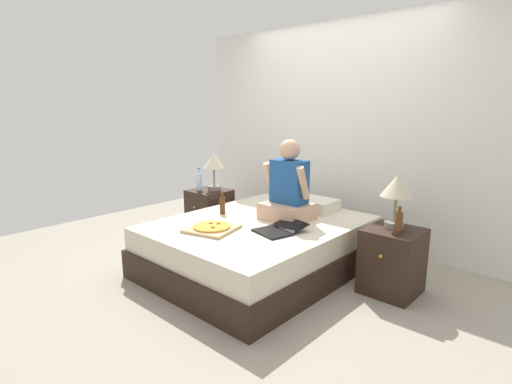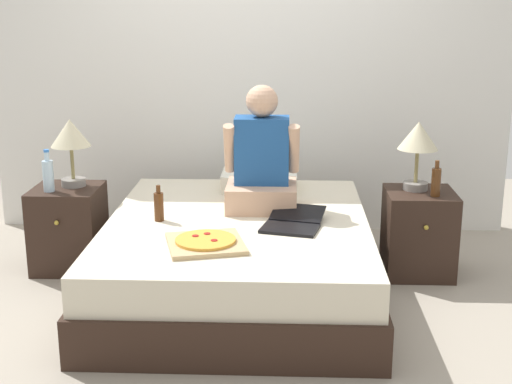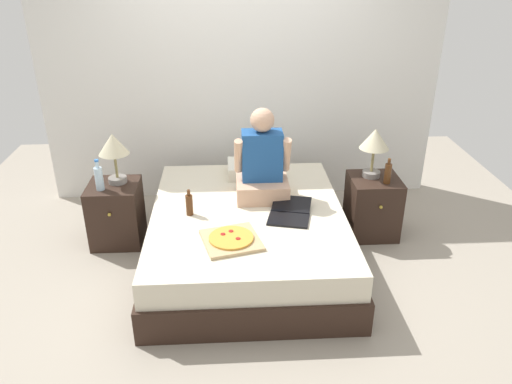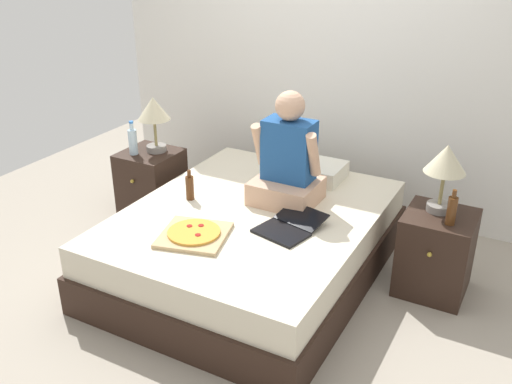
{
  "view_description": "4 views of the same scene",
  "coord_description": "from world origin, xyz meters",
  "px_view_note": "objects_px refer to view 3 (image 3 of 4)",
  "views": [
    {
      "loc": [
        2.44,
        -2.74,
        1.58
      ],
      "look_at": [
        0.12,
        -0.18,
        0.82
      ],
      "focal_mm": 28.0,
      "sensor_mm": 36.0,
      "label": 1
    },
    {
      "loc": [
        0.28,
        -4.1,
        1.78
      ],
      "look_at": [
        0.11,
        -0.07,
        0.67
      ],
      "focal_mm": 50.0,
      "sensor_mm": 36.0,
      "label": 2
    },
    {
      "loc": [
        -0.14,
        -3.61,
        2.41
      ],
      "look_at": [
        0.06,
        -0.18,
        0.73
      ],
      "focal_mm": 35.0,
      "sensor_mm": 36.0,
      "label": 3
    },
    {
      "loc": [
        1.66,
        -3.0,
        2.22
      ],
      "look_at": [
        0.05,
        -0.02,
        0.64
      ],
      "focal_mm": 40.0,
      "sensor_mm": 36.0,
      "label": 4
    }
  ],
  "objects_px": {
    "bed": "(248,236)",
    "person_seated": "(262,165)",
    "beer_bottle_on_bed": "(189,204)",
    "lamp_on_left_nightstand": "(113,148)",
    "nightstand_right": "(372,206)",
    "nightstand_left": "(116,213)",
    "water_bottle": "(99,178)",
    "laptop": "(289,214)",
    "lamp_on_right_nightstand": "(375,142)",
    "pizza_box": "(231,239)",
    "beer_bottle": "(388,173)"
  },
  "relations": [
    {
      "from": "bed",
      "to": "lamp_on_left_nightstand",
      "type": "distance_m",
      "value": 1.37
    },
    {
      "from": "lamp_on_right_nightstand",
      "to": "laptop",
      "type": "bearing_deg",
      "value": -145.13
    },
    {
      "from": "nightstand_right",
      "to": "beer_bottle",
      "type": "xyz_separation_m",
      "value": [
        0.07,
        -0.1,
        0.38
      ]
    },
    {
      "from": "lamp_on_right_nightstand",
      "to": "pizza_box",
      "type": "height_order",
      "value": "lamp_on_right_nightstand"
    },
    {
      "from": "water_bottle",
      "to": "beer_bottle_on_bed",
      "type": "bearing_deg",
      "value": -23.58
    },
    {
      "from": "water_bottle",
      "to": "beer_bottle_on_bed",
      "type": "relative_size",
      "value": 1.25
    },
    {
      "from": "beer_bottle",
      "to": "pizza_box",
      "type": "height_order",
      "value": "beer_bottle"
    },
    {
      "from": "person_seated",
      "to": "nightstand_right",
      "type": "bearing_deg",
      "value": 6.64
    },
    {
      "from": "nightstand_right",
      "to": "beer_bottle",
      "type": "height_order",
      "value": "beer_bottle"
    },
    {
      "from": "lamp_on_right_nightstand",
      "to": "pizza_box",
      "type": "distance_m",
      "value": 1.62
    },
    {
      "from": "laptop",
      "to": "pizza_box",
      "type": "xyz_separation_m",
      "value": [
        -0.47,
        -0.35,
        -0.0
      ]
    },
    {
      "from": "lamp_on_left_nightstand",
      "to": "person_seated",
      "type": "height_order",
      "value": "person_seated"
    },
    {
      "from": "nightstand_left",
      "to": "person_seated",
      "type": "distance_m",
      "value": 1.39
    },
    {
      "from": "person_seated",
      "to": "pizza_box",
      "type": "relative_size",
      "value": 1.6
    },
    {
      "from": "nightstand_right",
      "to": "pizza_box",
      "type": "xyz_separation_m",
      "value": [
        -1.31,
        -0.87,
        0.22
      ]
    },
    {
      "from": "lamp_on_right_nightstand",
      "to": "beer_bottle_on_bed",
      "type": "relative_size",
      "value": 2.05
    },
    {
      "from": "beer_bottle",
      "to": "beer_bottle_on_bed",
      "type": "bearing_deg",
      "value": -169.1
    },
    {
      "from": "bed",
      "to": "nightstand_left",
      "type": "relative_size",
      "value": 3.59
    },
    {
      "from": "bed",
      "to": "nightstand_right",
      "type": "xyz_separation_m",
      "value": [
        1.17,
        0.39,
        0.04
      ]
    },
    {
      "from": "nightstand_left",
      "to": "lamp_on_right_nightstand",
      "type": "relative_size",
      "value": 1.24
    },
    {
      "from": "nightstand_right",
      "to": "laptop",
      "type": "height_order",
      "value": "nightstand_right"
    },
    {
      "from": "nightstand_left",
      "to": "laptop",
      "type": "xyz_separation_m",
      "value": [
        1.5,
        -0.51,
        0.22
      ]
    },
    {
      "from": "beer_bottle",
      "to": "laptop",
      "type": "relative_size",
      "value": 0.48
    },
    {
      "from": "lamp_on_left_nightstand",
      "to": "nightstand_right",
      "type": "height_order",
      "value": "lamp_on_left_nightstand"
    },
    {
      "from": "pizza_box",
      "to": "lamp_on_right_nightstand",
      "type": "bearing_deg",
      "value": 35.64
    },
    {
      "from": "nightstand_right",
      "to": "lamp_on_right_nightstand",
      "type": "xyz_separation_m",
      "value": [
        -0.03,
        0.05,
        0.61
      ]
    },
    {
      "from": "laptop",
      "to": "person_seated",
      "type": "bearing_deg",
      "value": 116.35
    },
    {
      "from": "water_bottle",
      "to": "beer_bottle",
      "type": "xyz_separation_m",
      "value": [
        2.48,
        -0.01,
        -0.02
      ]
    },
    {
      "from": "bed",
      "to": "person_seated",
      "type": "bearing_deg",
      "value": 63.09
    },
    {
      "from": "nightstand_left",
      "to": "nightstand_right",
      "type": "bearing_deg",
      "value": 0.0
    },
    {
      "from": "bed",
      "to": "person_seated",
      "type": "xyz_separation_m",
      "value": [
        0.14,
        0.27,
        0.53
      ]
    },
    {
      "from": "lamp_on_left_nightstand",
      "to": "nightstand_right",
      "type": "xyz_separation_m",
      "value": [
        2.29,
        -0.05,
        -0.61
      ]
    },
    {
      "from": "nightstand_right",
      "to": "pizza_box",
      "type": "distance_m",
      "value": 1.58
    },
    {
      "from": "bed",
      "to": "nightstand_left",
      "type": "xyz_separation_m",
      "value": [
        -1.17,
        0.39,
        0.04
      ]
    },
    {
      "from": "nightstand_left",
      "to": "nightstand_right",
      "type": "height_order",
      "value": "same"
    },
    {
      "from": "lamp_on_left_nightstand",
      "to": "person_seated",
      "type": "bearing_deg",
      "value": -7.68
    },
    {
      "from": "beer_bottle_on_bed",
      "to": "nightstand_left",
      "type": "bearing_deg",
      "value": 148.37
    },
    {
      "from": "water_bottle",
      "to": "pizza_box",
      "type": "xyz_separation_m",
      "value": [
        1.1,
        -0.78,
        -0.18
      ]
    },
    {
      "from": "nightstand_left",
      "to": "beer_bottle",
      "type": "bearing_deg",
      "value": -2.38
    },
    {
      "from": "water_bottle",
      "to": "beer_bottle_on_bed",
      "type": "height_order",
      "value": "water_bottle"
    },
    {
      "from": "bed",
      "to": "person_seated",
      "type": "distance_m",
      "value": 0.61
    },
    {
      "from": "nightstand_right",
      "to": "beer_bottle_on_bed",
      "type": "xyz_separation_m",
      "value": [
        -1.64,
        -0.43,
        0.29
      ]
    },
    {
      "from": "person_seated",
      "to": "beer_bottle_on_bed",
      "type": "xyz_separation_m",
      "value": [
        -0.61,
        -0.31,
        -0.2
      ]
    },
    {
      "from": "lamp_on_right_nightstand",
      "to": "laptop",
      "type": "relative_size",
      "value": 0.94
    },
    {
      "from": "bed",
      "to": "nightstand_left",
      "type": "bearing_deg",
      "value": 161.62
    },
    {
      "from": "person_seated",
      "to": "water_bottle",
      "type": "bearing_deg",
      "value": 178.76
    },
    {
      "from": "water_bottle",
      "to": "nightstand_right",
      "type": "distance_m",
      "value": 2.44
    },
    {
      "from": "laptop",
      "to": "pizza_box",
      "type": "relative_size",
      "value": 0.98
    },
    {
      "from": "water_bottle",
      "to": "laptop",
      "type": "height_order",
      "value": "water_bottle"
    },
    {
      "from": "water_bottle",
      "to": "pizza_box",
      "type": "distance_m",
      "value": 1.36
    }
  ]
}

